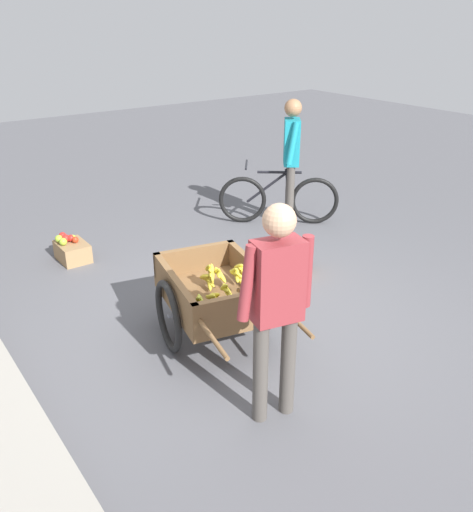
# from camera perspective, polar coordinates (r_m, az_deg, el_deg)

# --- Properties ---
(ground_plane) EXTENTS (24.00, 24.00, 0.00)m
(ground_plane) POSITION_cam_1_polar(r_m,az_deg,el_deg) (5.29, 1.38, -7.00)
(ground_plane) COLOR #56565B
(fruit_cart) EXTENTS (1.77, 1.11, 0.73)m
(fruit_cart) POSITION_cam_1_polar(r_m,az_deg,el_deg) (4.87, -2.13, -4.07)
(fruit_cart) COLOR brown
(fruit_cart) RESTS_ON ground
(vendor_person) EXTENTS (0.27, 0.55, 1.65)m
(vendor_person) POSITION_cam_1_polar(r_m,az_deg,el_deg) (3.69, 4.21, -4.25)
(vendor_person) COLOR #4C4742
(vendor_person) RESTS_ON ground
(bicycle) EXTENTS (1.08, 1.34, 0.85)m
(bicycle) POSITION_cam_1_polar(r_m,az_deg,el_deg) (7.65, 4.38, 5.95)
(bicycle) COLOR black
(bicycle) RESTS_ON ground
(cyclist_person) EXTENTS (0.42, 0.42, 1.70)m
(cyclist_person) POSITION_cam_1_polar(r_m,az_deg,el_deg) (7.47, 5.73, 10.84)
(cyclist_person) COLOR #4C4742
(cyclist_person) RESTS_ON ground
(plastic_bucket) EXTENTS (0.29, 0.29, 0.29)m
(plastic_bucket) POSITION_cam_1_polar(r_m,az_deg,el_deg) (6.28, 6.30, -0.36)
(plastic_bucket) COLOR orange
(plastic_bucket) RESTS_ON ground
(apple_crate) EXTENTS (0.44, 0.32, 0.31)m
(apple_crate) POSITION_cam_1_polar(r_m,az_deg,el_deg) (6.82, -16.75, 0.61)
(apple_crate) COLOR #99754C
(apple_crate) RESTS_ON ground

